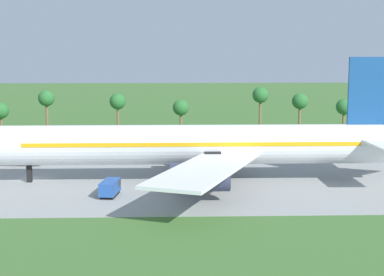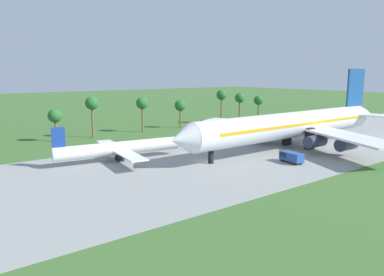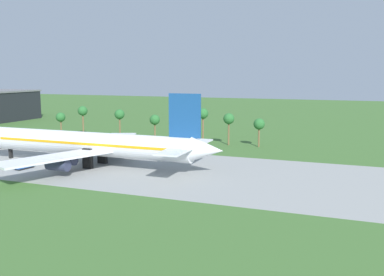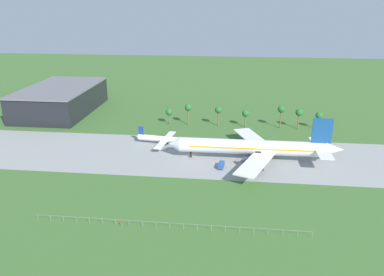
% 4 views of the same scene
% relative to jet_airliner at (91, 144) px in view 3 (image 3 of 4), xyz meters
% --- Properties ---
extents(ground_plane, '(600.00, 600.00, 0.00)m').
position_rel_jet_airliner_xyz_m(ground_plane, '(-26.42, 2.07, -5.57)').
color(ground_plane, '#3D662D').
extents(taxiway_strip, '(320.00, 44.00, 0.02)m').
position_rel_jet_airliner_xyz_m(taxiway_strip, '(-26.42, 2.07, -5.56)').
color(taxiway_strip, gray).
rests_on(taxiway_strip, ground_plane).
extents(jet_airliner, '(70.92, 54.36, 18.80)m').
position_rel_jet_airliner_xyz_m(jet_airliner, '(0.00, 0.00, 0.00)').
color(jet_airliner, white).
rests_on(jet_airliner, ground_plane).
extents(regional_aircraft, '(26.05, 23.56, 7.72)m').
position_rel_jet_airliner_xyz_m(regional_aircraft, '(-39.61, 13.27, -3.03)').
color(regional_aircraft, white).
rests_on(regional_aircraft, ground_plane).
extents(baggage_tug, '(2.64, 5.20, 2.14)m').
position_rel_jet_airliner_xyz_m(baggage_tug, '(-13.18, -9.13, -4.40)').
color(baggage_tug, black).
rests_on(baggage_tug, ground_plane).
extents(palm_tree_row, '(80.33, 3.60, 11.91)m').
position_rel_jet_airliner_xyz_m(palm_tree_row, '(-3.06, 42.96, 2.58)').
color(palm_tree_row, brown).
rests_on(palm_tree_row, ground_plane).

